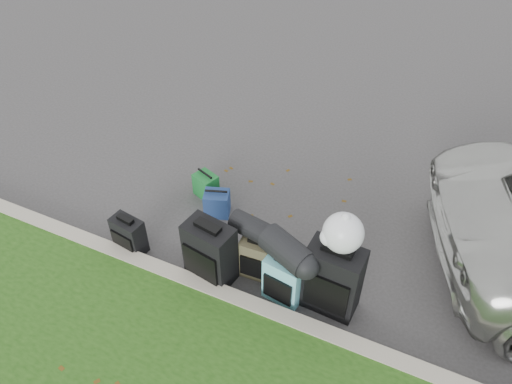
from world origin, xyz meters
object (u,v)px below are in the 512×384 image
at_px(suitcase_small_black, 129,235).
at_px(suitcase_large_black_right, 333,279).
at_px(tote_navy, 217,203).
at_px(tote_green, 206,185).
at_px(suitcase_teal, 284,280).
at_px(suitcase_large_black_left, 210,253).
at_px(suitcase_olive, 258,258).

relative_size(suitcase_small_black, suitcase_large_black_right, 0.56).
relative_size(suitcase_small_black, tote_navy, 1.42).
xyz_separation_m(tote_green, tote_navy, (0.30, -0.25, 0.00)).
height_order(suitcase_teal, tote_green, suitcase_teal).
distance_m(suitcase_teal, tote_green, 1.94).
distance_m(suitcase_large_black_left, suitcase_large_black_right, 1.35).
height_order(suitcase_large_black_left, suitcase_teal, suitcase_large_black_left).
xyz_separation_m(suitcase_small_black, suitcase_large_black_right, (2.41, 0.24, 0.19)).
bearing_deg(suitcase_large_black_left, suitcase_olive, 38.05).
distance_m(suitcase_large_black_right, tote_navy, 1.93).
xyz_separation_m(suitcase_large_black_left, tote_green, (-0.73, 1.18, -0.22)).
height_order(suitcase_large_black_right, tote_green, suitcase_large_black_right).
bearing_deg(suitcase_olive, suitcase_teal, -28.02).
bearing_deg(tote_green, suitcase_olive, -17.63).
distance_m(suitcase_small_black, suitcase_large_black_right, 2.43).
bearing_deg(suitcase_large_black_right, tote_navy, 160.32).
distance_m(tote_green, tote_navy, 0.39).
xyz_separation_m(suitcase_teal, suitcase_large_black_right, (0.49, 0.12, 0.13)).
xyz_separation_m(suitcase_large_black_right, tote_green, (-2.07, 0.99, -0.26)).
height_order(suitcase_olive, suitcase_large_black_right, suitcase_large_black_right).
xyz_separation_m(suitcase_large_black_left, tote_navy, (-0.43, 0.93, -0.22)).
height_order(suitcase_teal, suitcase_large_black_right, suitcase_large_black_right).
bearing_deg(tote_green, suitcase_teal, -14.70).
height_order(suitcase_olive, tote_green, suitcase_olive).
height_order(suitcase_small_black, suitcase_large_black_right, suitcase_large_black_right).
xyz_separation_m(suitcase_large_black_left, suitcase_teal, (0.85, 0.07, -0.09)).
bearing_deg(suitcase_teal, suitcase_large_black_right, 21.89).
xyz_separation_m(suitcase_large_black_right, tote_navy, (-1.77, 0.74, -0.26)).
distance_m(suitcase_olive, suitcase_teal, 0.44).
distance_m(suitcase_small_black, tote_navy, 1.17).
distance_m(suitcase_large_black_left, suitcase_teal, 0.86).
distance_m(suitcase_olive, tote_navy, 1.12).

